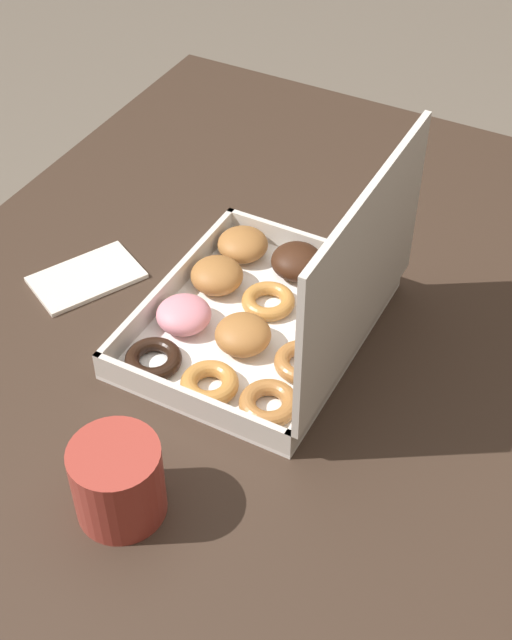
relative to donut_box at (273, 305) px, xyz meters
name	(u,v)px	position (x,y,z in m)	size (l,w,h in m)	color
dining_table	(251,405)	(0.05, 0.00, -0.13)	(1.25, 0.92, 0.70)	#38281E
donut_box	(273,305)	(0.00, 0.00, 0.00)	(0.32, 0.26, 0.26)	white
coffee_mug	(118,480)	(0.30, -0.02, 0.00)	(0.09, 0.09, 0.09)	#A3382D
paper_napkin	(87,278)	(0.03, -0.26, -0.04)	(0.16, 0.14, 0.01)	silver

